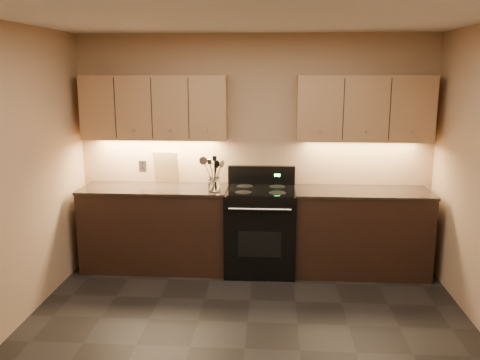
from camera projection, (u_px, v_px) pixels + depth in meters
The scene contains 16 objects.
floor at pixel (245, 349), 4.09m from camera, with size 4.00×4.00×0.00m, color black.
ceiling at pixel (245, 11), 3.55m from camera, with size 4.00×4.00×0.00m, color silver.
wall_back at pixel (255, 151), 5.77m from camera, with size 4.00×0.04×2.60m, color tan.
counter_left at pixel (156, 228), 5.72m from camera, with size 1.62×0.62×0.93m.
counter_right at pixel (360, 232), 5.58m from camera, with size 1.46×0.62×0.93m.
stove at pixel (260, 229), 5.62m from camera, with size 0.76×0.68×1.14m.
upper_cab_left at pixel (155, 107), 5.59m from camera, with size 1.60×0.30×0.70m, color #A67553.
upper_cab_right at pixel (364, 108), 5.44m from camera, with size 1.44×0.30×0.70m, color #A67553.
outlet_plate at pixel (143, 166), 5.88m from camera, with size 0.09×0.01×0.12m, color #B2B5BA.
utensil_crock at pixel (214, 185), 5.44m from camera, with size 0.15×0.15×0.15m.
cutting_board at pixel (166, 167), 5.83m from camera, with size 0.30×0.02×0.38m, color tan.
wooden_spoon at pixel (212, 175), 5.41m from camera, with size 0.06×0.06×0.33m, color tan, non-canonical shape.
black_spoon at pixel (213, 175), 5.43m from camera, with size 0.06×0.06×0.32m, color black, non-canonical shape.
black_turner at pixel (215, 173), 5.39m from camera, with size 0.08×0.08×0.38m, color black, non-canonical shape.
steel_spatula at pixel (216, 173), 5.44m from camera, with size 0.08×0.08×0.35m, color silver, non-canonical shape.
steel_skimmer at pixel (216, 173), 5.40m from camera, with size 0.09×0.09×0.37m, color silver, non-canonical shape.
Camera 1 is at (0.20, -3.71, 2.19)m, focal length 38.00 mm.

